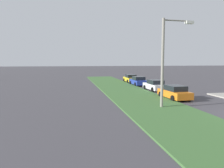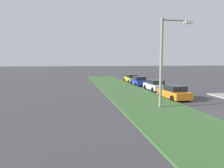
{
  "view_description": "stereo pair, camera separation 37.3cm",
  "coord_description": "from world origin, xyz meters",
  "px_view_note": "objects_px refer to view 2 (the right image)",
  "views": [
    {
      "loc": [
        -13.1,
        13.23,
        4.03
      ],
      "look_at": [
        14.01,
        7.94,
        1.05
      ],
      "focal_mm": 34.76,
      "sensor_mm": 36.0,
      "label": 1
    },
    {
      "loc": [
        -13.17,
        12.86,
        4.03
      ],
      "look_at": [
        14.01,
        7.94,
        1.05
      ],
      "focal_mm": 34.76,
      "sensor_mm": 36.0,
      "label": 2
    }
  ],
  "objects_px": {
    "parked_car_orange": "(174,92)",
    "streetlight": "(165,56)",
    "parked_car_white": "(155,85)",
    "parked_car_blue": "(139,81)",
    "parked_car_yellow": "(131,79)"
  },
  "relations": [
    {
      "from": "parked_car_white",
      "to": "streetlight",
      "type": "distance_m",
      "value": 11.51
    },
    {
      "from": "parked_car_orange",
      "to": "parked_car_yellow",
      "type": "xyz_separation_m",
      "value": [
        18.17,
        -0.38,
        0.0
      ]
    },
    {
      "from": "parked_car_orange",
      "to": "parked_car_white",
      "type": "bearing_deg",
      "value": -6.79
    },
    {
      "from": "parked_car_blue",
      "to": "parked_car_orange",
      "type": "bearing_deg",
      "value": 178.9
    },
    {
      "from": "parked_car_blue",
      "to": "parked_car_yellow",
      "type": "relative_size",
      "value": 1.0
    },
    {
      "from": "parked_car_white",
      "to": "parked_car_blue",
      "type": "relative_size",
      "value": 1.01
    },
    {
      "from": "parked_car_orange",
      "to": "streetlight",
      "type": "xyz_separation_m",
      "value": [
        -3.84,
        2.81,
        3.67
      ]
    },
    {
      "from": "parked_car_orange",
      "to": "parked_car_blue",
      "type": "relative_size",
      "value": 1.02
    },
    {
      "from": "parked_car_white",
      "to": "parked_car_yellow",
      "type": "height_order",
      "value": "same"
    },
    {
      "from": "parked_car_blue",
      "to": "streetlight",
      "type": "xyz_separation_m",
      "value": [
        -16.81,
        3.02,
        3.67
      ]
    },
    {
      "from": "parked_car_yellow",
      "to": "streetlight",
      "type": "relative_size",
      "value": 0.57
    },
    {
      "from": "parked_car_orange",
      "to": "parked_car_blue",
      "type": "distance_m",
      "value": 12.97
    },
    {
      "from": "parked_car_yellow",
      "to": "parked_car_white",
      "type": "bearing_deg",
      "value": -179.37
    },
    {
      "from": "parked_car_orange",
      "to": "parked_car_yellow",
      "type": "bearing_deg",
      "value": -3.75
    },
    {
      "from": "parked_car_white",
      "to": "parked_car_blue",
      "type": "height_order",
      "value": "same"
    }
  ]
}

